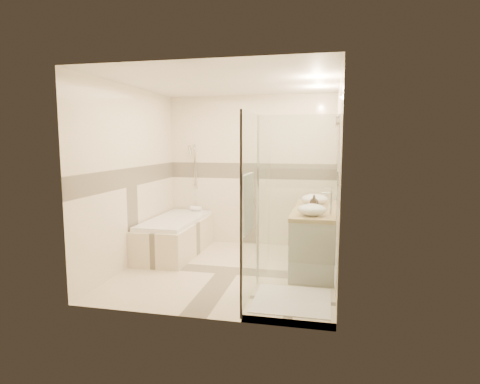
% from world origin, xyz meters
% --- Properties ---
extents(room, '(2.82, 3.02, 2.52)m').
position_xyz_m(room, '(0.06, 0.01, 1.26)').
color(room, beige).
rests_on(room, ground).
extents(bathtub, '(0.75, 1.70, 0.56)m').
position_xyz_m(bathtub, '(-1.02, 0.65, 0.31)').
color(bathtub, beige).
rests_on(bathtub, ground).
extents(vanity, '(0.58, 1.62, 0.85)m').
position_xyz_m(vanity, '(1.12, 0.30, 0.43)').
color(vanity, silver).
rests_on(vanity, ground).
extents(shower_enclosure, '(0.96, 0.93, 2.04)m').
position_xyz_m(shower_enclosure, '(0.83, -0.97, 0.51)').
color(shower_enclosure, beige).
rests_on(shower_enclosure, ground).
extents(vessel_sink_near, '(0.38, 0.38, 0.15)m').
position_xyz_m(vessel_sink_near, '(1.10, 0.65, 0.93)').
color(vessel_sink_near, white).
rests_on(vessel_sink_near, vanity).
extents(vessel_sink_far, '(0.36, 0.36, 0.14)m').
position_xyz_m(vessel_sink_far, '(1.10, -0.23, 0.92)').
color(vessel_sink_far, white).
rests_on(vessel_sink_far, vanity).
extents(faucet_near, '(0.10, 0.03, 0.25)m').
position_xyz_m(faucet_near, '(1.32, 0.65, 1.00)').
color(faucet_near, silver).
rests_on(faucet_near, vanity).
extents(faucet_far, '(0.12, 0.03, 0.29)m').
position_xyz_m(faucet_far, '(1.32, -0.23, 1.02)').
color(faucet_far, silver).
rests_on(faucet_far, vanity).
extents(amenity_bottle_a, '(0.08, 0.08, 0.17)m').
position_xyz_m(amenity_bottle_a, '(1.10, 0.32, 0.93)').
color(amenity_bottle_a, black).
rests_on(amenity_bottle_a, vanity).
extents(amenity_bottle_b, '(0.15, 0.15, 0.16)m').
position_xyz_m(amenity_bottle_b, '(1.10, 0.46, 0.93)').
color(amenity_bottle_b, black).
rests_on(amenity_bottle_b, vanity).
extents(folded_towels, '(0.21, 0.28, 0.08)m').
position_xyz_m(folded_towels, '(1.10, 0.95, 0.89)').
color(folded_towels, white).
rests_on(folded_towels, vanity).
extents(rolled_towel, '(0.19, 0.09, 0.09)m').
position_xyz_m(rolled_towel, '(-0.91, 1.33, 0.60)').
color(rolled_towel, white).
rests_on(rolled_towel, bathtub).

